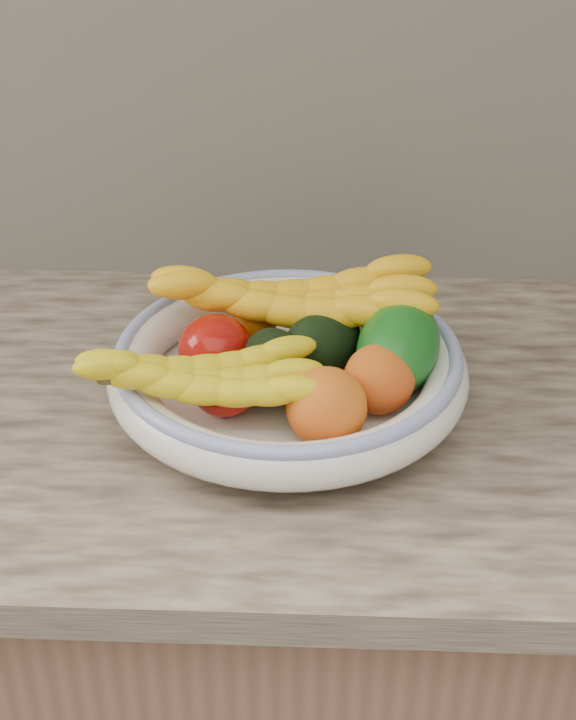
# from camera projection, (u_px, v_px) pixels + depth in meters

# --- Properties ---
(kitchen_counter) EXTENTS (2.44, 0.66, 1.40)m
(kitchen_counter) POSITION_uv_depth(u_px,v_px,m) (289.00, 659.00, 1.36)
(kitchen_counter) COLOR brown
(kitchen_counter) RESTS_ON ground
(fruit_bowl) EXTENTS (0.39, 0.39, 0.08)m
(fruit_bowl) POSITION_uv_depth(u_px,v_px,m) (288.00, 369.00, 1.09)
(fruit_bowl) COLOR silver
(fruit_bowl) RESTS_ON kitchen_counter
(clementine_back_left) EXTENTS (0.07, 0.07, 0.05)m
(clementine_back_left) POSITION_uv_depth(u_px,v_px,m) (255.00, 324.00, 1.16)
(clementine_back_left) COLOR orange
(clementine_back_left) RESTS_ON fruit_bowl
(clementine_back_right) EXTENTS (0.06, 0.06, 0.05)m
(clementine_back_right) POSITION_uv_depth(u_px,v_px,m) (326.00, 316.00, 1.17)
(clementine_back_right) COLOR orange
(clementine_back_right) RESTS_ON fruit_bowl
(tomato_left) EXTENTS (0.08, 0.08, 0.07)m
(tomato_left) POSITION_uv_depth(u_px,v_px,m) (215.00, 348.00, 1.10)
(tomato_left) COLOR #A20F08
(tomato_left) RESTS_ON fruit_bowl
(tomato_near_left) EXTENTS (0.08, 0.08, 0.07)m
(tomato_near_left) POSITION_uv_depth(u_px,v_px,m) (224.00, 385.00, 1.03)
(tomato_near_left) COLOR #AF0D05
(tomato_near_left) RESTS_ON fruit_bowl
(avocado_center) EXTENTS (0.10, 0.12, 0.07)m
(avocado_center) POSITION_uv_depth(u_px,v_px,m) (276.00, 363.00, 1.07)
(avocado_center) COLOR black
(avocado_center) RESTS_ON fruit_bowl
(avocado_right) EXTENTS (0.12, 0.13, 0.07)m
(avocado_right) POSITION_uv_depth(u_px,v_px,m) (322.00, 342.00, 1.10)
(avocado_right) COLOR black
(avocado_right) RESTS_ON fruit_bowl
(green_mango) EXTENTS (0.14, 0.16, 0.12)m
(green_mango) POSITION_uv_depth(u_px,v_px,m) (398.00, 347.00, 1.07)
(green_mango) COLOR #0F5312
(green_mango) RESTS_ON fruit_bowl
(peach_front) EXTENTS (0.10, 0.10, 0.08)m
(peach_front) POSITION_uv_depth(u_px,v_px,m) (327.00, 407.00, 0.99)
(peach_front) COLOR orange
(peach_front) RESTS_ON fruit_bowl
(peach_right) EXTENTS (0.10, 0.10, 0.07)m
(peach_right) POSITION_uv_depth(u_px,v_px,m) (379.00, 379.00, 1.03)
(peach_right) COLOR orange
(peach_right) RESTS_ON fruit_bowl
(banana_bunch_back) EXTENTS (0.34, 0.12, 0.10)m
(banana_bunch_back) POSITION_uv_depth(u_px,v_px,m) (292.00, 307.00, 1.12)
(banana_bunch_back) COLOR yellow
(banana_bunch_back) RESTS_ON fruit_bowl
(banana_bunch_front) EXTENTS (0.27, 0.14, 0.07)m
(banana_bunch_front) POSITION_uv_depth(u_px,v_px,m) (201.00, 383.00, 1.00)
(banana_bunch_front) COLOR yellow
(banana_bunch_front) RESTS_ON fruit_bowl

